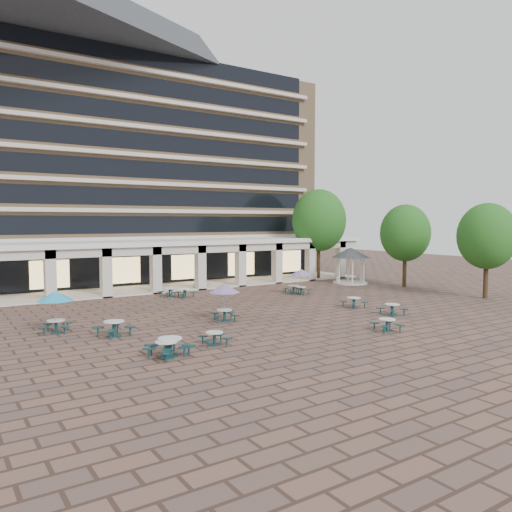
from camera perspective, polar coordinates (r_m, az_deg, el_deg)
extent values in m
plane|color=brown|center=(33.44, 0.12, -6.55)|extent=(120.00, 120.00, 0.00)
cube|color=tan|center=(56.15, -14.56, 8.86)|extent=(40.00, 15.00, 22.00)
cube|color=beige|center=(48.70, -11.48, 2.01)|extent=(36.80, 0.50, 0.35)
cube|color=black|center=(48.89, -11.60, 3.54)|extent=(35.20, 0.05, 1.60)
cube|color=beige|center=(48.68, -11.52, 5.07)|extent=(36.80, 0.50, 0.35)
cube|color=black|center=(48.94, -11.64, 6.59)|extent=(35.20, 0.05, 1.60)
cube|color=beige|center=(48.80, -11.57, 8.13)|extent=(36.80, 0.50, 0.35)
cube|color=black|center=(49.13, -11.69, 9.62)|extent=(35.20, 0.05, 1.60)
cube|color=beige|center=(49.06, -11.61, 11.16)|extent=(36.80, 0.50, 0.35)
cube|color=black|center=(49.46, -11.73, 12.62)|extent=(35.20, 0.05, 1.60)
cube|color=beige|center=(49.46, -11.65, 14.14)|extent=(36.80, 0.50, 0.35)
cube|color=black|center=(49.91, -11.78, 15.57)|extent=(35.20, 0.05, 1.60)
cube|color=beige|center=(49.99, -11.70, 17.08)|extent=(36.80, 0.50, 0.35)
cube|color=black|center=(50.50, -11.82, 18.46)|extent=(35.20, 0.05, 1.60)
cube|color=beige|center=(50.64, -11.74, 19.94)|extent=(36.80, 0.50, 0.35)
cube|color=black|center=(51.22, -11.86, 21.27)|extent=(35.20, 0.05, 1.60)
cube|color=white|center=(46.17, -10.20, 1.55)|extent=(42.00, 6.60, 0.40)
cube|color=beige|center=(43.59, -8.72, 0.84)|extent=(42.00, 0.30, 0.90)
cube|color=black|center=(48.82, -11.41, -1.16)|extent=(38.00, 0.15, 3.20)
cube|color=beige|center=(46.53, -10.14, -3.55)|extent=(42.00, 6.00, 0.12)
cube|color=beige|center=(40.74, -22.47, -2.11)|extent=(0.80, 0.80, 4.00)
cube|color=beige|center=(41.73, -16.77, -1.84)|extent=(0.80, 0.80, 4.00)
cube|color=beige|center=(43.12, -11.39, -1.56)|extent=(0.80, 0.80, 4.00)
cube|color=beige|center=(44.86, -6.38, -1.29)|extent=(0.80, 0.80, 4.00)
cube|color=beige|center=(46.92, -1.78, -1.04)|extent=(0.80, 0.80, 4.00)
cube|color=beige|center=(49.25, 2.41, -0.80)|extent=(0.80, 0.80, 4.00)
cube|color=beige|center=(51.82, 6.20, -0.58)|extent=(0.80, 0.80, 4.00)
cube|color=beige|center=(54.60, 9.62, -0.38)|extent=(0.80, 0.80, 4.00)
cube|color=#FFD88C|center=(45.99, -22.51, -1.94)|extent=(3.20, 0.08, 2.40)
cube|color=#FFD88C|center=(47.60, -14.92, -1.58)|extent=(3.20, 0.08, 2.40)
cube|color=#FFD88C|center=(49.98, -7.94, -1.23)|extent=(3.20, 0.08, 2.40)
cube|color=#FFD88C|center=(53.03, -1.68, -0.89)|extent=(3.20, 0.08, 2.40)
cube|color=#FFD88C|center=(56.64, 3.84, -0.59)|extent=(3.20, 0.08, 2.40)
cylinder|color=#123438|center=(23.43, -9.79, -11.14)|extent=(0.77, 0.77, 0.04)
cylinder|color=#123438|center=(23.35, -9.80, -10.33)|extent=(0.20, 0.20, 0.73)
cylinder|color=silver|center=(23.24, -9.81, -9.27)|extent=(1.11, 1.11, 0.06)
cube|color=#123438|center=(24.14, -9.36, -9.55)|extent=(0.61, 0.67, 0.06)
cylinder|color=#123438|center=(24.20, -9.35, -10.14)|extent=(0.09, 0.09, 0.46)
cube|color=#123438|center=(23.51, -11.89, -9.95)|extent=(0.67, 0.61, 0.06)
cylinder|color=#123438|center=(23.57, -11.88, -10.55)|extent=(0.09, 0.09, 0.46)
cube|color=#123438|center=(22.50, -10.28, -10.56)|extent=(0.61, 0.67, 0.06)
cylinder|color=#123438|center=(22.56, -10.27, -11.19)|extent=(0.09, 0.09, 0.46)
cube|color=#123438|center=(23.15, -7.68, -10.12)|extent=(0.67, 0.61, 0.06)
cylinder|color=#123438|center=(23.21, -7.68, -10.73)|extent=(0.09, 0.09, 0.46)
cylinder|color=#123438|center=(25.14, -4.77, -10.06)|extent=(0.61, 0.61, 0.03)
cylinder|color=#123438|center=(25.08, -4.77, -9.47)|extent=(0.16, 0.16, 0.57)
cylinder|color=silver|center=(25.00, -4.78, -8.69)|extent=(0.87, 0.87, 0.04)
cube|color=#123438|center=(25.64, -4.05, -8.95)|extent=(0.53, 0.46, 0.04)
cylinder|color=#123438|center=(25.68, -4.05, -9.38)|extent=(0.07, 0.07, 0.36)
cube|color=#123438|center=(25.37, -6.14, -9.09)|extent=(0.46, 0.53, 0.04)
cylinder|color=#123438|center=(25.42, -6.13, -9.53)|extent=(0.07, 0.07, 0.36)
cube|color=#123438|center=(24.48, -5.54, -9.58)|extent=(0.53, 0.46, 0.04)
cylinder|color=#123438|center=(24.53, -5.53, -10.03)|extent=(0.07, 0.07, 0.36)
cube|color=#123438|center=(24.75, -3.38, -9.41)|extent=(0.46, 0.53, 0.04)
cylinder|color=#123438|center=(24.80, -3.38, -9.86)|extent=(0.07, 0.07, 0.36)
cylinder|color=#123438|center=(29.03, 14.74, -8.26)|extent=(0.64, 0.64, 0.04)
cylinder|color=#123438|center=(28.98, 14.75, -7.72)|extent=(0.16, 0.16, 0.60)
cylinder|color=silver|center=(28.91, 14.76, -7.00)|extent=(0.91, 0.91, 0.05)
cube|color=#123438|center=(29.64, 15.05, -7.26)|extent=(0.56, 0.47, 0.05)
cylinder|color=#123438|center=(29.68, 15.05, -7.66)|extent=(0.07, 0.07, 0.38)
cube|color=#123438|center=(29.11, 13.37, -7.43)|extent=(0.47, 0.56, 0.05)
cylinder|color=#123438|center=(29.16, 13.36, -7.84)|extent=(0.07, 0.07, 0.38)
cube|color=#123438|center=(28.27, 14.43, -7.79)|extent=(0.56, 0.47, 0.05)
cylinder|color=#123438|center=(28.32, 14.43, -8.21)|extent=(0.07, 0.07, 0.38)
cube|color=#123438|center=(28.82, 16.15, -7.60)|extent=(0.47, 0.56, 0.05)
cylinder|color=#123438|center=(28.86, 16.14, -8.01)|extent=(0.07, 0.07, 0.38)
cylinder|color=#123438|center=(33.99, 15.29, -6.48)|extent=(0.67, 0.67, 0.04)
cylinder|color=#123438|center=(33.94, 15.30, -5.99)|extent=(0.17, 0.17, 0.63)
cylinder|color=silver|center=(33.88, 15.31, -5.35)|extent=(0.96, 0.96, 0.05)
cube|color=#123438|center=(34.66, 15.27, -5.60)|extent=(0.57, 0.56, 0.05)
cylinder|color=#123438|center=(34.70, 15.26, -5.96)|extent=(0.08, 0.08, 0.40)
cube|color=#123438|center=(33.91, 14.03, -5.79)|extent=(0.56, 0.57, 0.05)
cylinder|color=#123438|center=(33.95, 14.03, -6.16)|extent=(0.08, 0.08, 0.40)
cube|color=#123438|center=(33.19, 15.34, -6.03)|extent=(0.57, 0.56, 0.05)
cylinder|color=#123438|center=(33.23, 15.33, -6.40)|extent=(0.08, 0.08, 0.40)
cube|color=#123438|center=(33.96, 16.57, -5.83)|extent=(0.56, 0.57, 0.05)
cylinder|color=#123438|center=(33.99, 16.56, -6.19)|extent=(0.08, 0.08, 0.40)
cylinder|color=#123438|center=(29.77, -21.87, -8.12)|extent=(0.66, 0.66, 0.04)
cylinder|color=#123438|center=(29.71, -21.89, -7.56)|extent=(0.17, 0.17, 0.62)
cylinder|color=silver|center=(29.64, -21.91, -6.85)|extent=(0.95, 0.95, 0.05)
cube|color=#123438|center=(30.11, -20.73, -7.18)|extent=(0.58, 0.45, 0.05)
cylinder|color=#123438|center=(30.15, -20.72, -7.59)|extent=(0.08, 0.08, 0.40)
cube|color=#123438|center=(30.29, -22.70, -7.17)|extent=(0.45, 0.58, 0.05)
cylinder|color=#123438|center=(30.33, -22.69, -7.57)|extent=(0.08, 0.08, 0.40)
cube|color=#123438|center=(29.28, -23.08, -7.55)|extent=(0.58, 0.45, 0.05)
cylinder|color=#123438|center=(29.33, -23.07, -7.97)|extent=(0.08, 0.08, 0.40)
cube|color=#123438|center=(29.10, -21.05, -7.57)|extent=(0.45, 0.58, 0.05)
cylinder|color=#123438|center=(29.14, -21.04, -7.99)|extent=(0.08, 0.08, 0.40)
cylinder|color=gray|center=(29.56, -21.93, -6.00)|extent=(0.05, 0.05, 2.27)
cone|color=#2298C5|center=(29.42, -21.97, -4.28)|extent=(1.99, 1.99, 0.52)
cylinder|color=#123438|center=(23.16, -10.18, -11.33)|extent=(0.71, 0.71, 0.04)
cylinder|color=#123438|center=(23.08, -10.19, -10.59)|extent=(0.18, 0.18, 0.67)
cylinder|color=silver|center=(22.98, -10.20, -9.61)|extent=(1.01, 1.01, 0.05)
cube|color=#123438|center=(23.81, -10.17, -9.85)|extent=(0.48, 0.62, 0.05)
cylinder|color=#123438|center=(23.87, -10.17, -10.39)|extent=(0.08, 0.08, 0.42)
cube|color=#123438|center=(23.07, -12.18, -10.33)|extent=(0.62, 0.48, 0.05)
cylinder|color=#123438|center=(23.13, -12.17, -10.89)|extent=(0.08, 0.08, 0.42)
cube|color=#123438|center=(22.29, -10.22, -10.82)|extent=(0.48, 0.62, 0.05)
cylinder|color=#123438|center=(22.35, -10.21, -11.39)|extent=(0.08, 0.08, 0.42)
cube|color=#123438|center=(23.05, -8.21, -10.29)|extent=(0.62, 0.48, 0.05)
cylinder|color=#123438|center=(23.11, -8.20, -10.85)|extent=(0.08, 0.08, 0.42)
cylinder|color=#123438|center=(30.93, -3.61, -7.38)|extent=(0.66, 0.66, 0.04)
cylinder|color=#123438|center=(30.88, -3.62, -6.85)|extent=(0.17, 0.17, 0.62)
cylinder|color=silver|center=(30.81, -3.62, -6.16)|extent=(0.94, 0.94, 0.05)
cube|color=#123438|center=(31.46, -2.88, -6.45)|extent=(0.58, 0.47, 0.05)
cylinder|color=#123438|center=(31.50, -2.87, -6.84)|extent=(0.08, 0.08, 0.40)
cube|color=#123438|center=(31.26, -4.75, -6.53)|extent=(0.47, 0.58, 0.05)
cylinder|color=#123438|center=(31.30, -4.75, -6.92)|extent=(0.08, 0.08, 0.40)
cube|color=#123438|center=(30.26, -4.39, -6.88)|extent=(0.58, 0.47, 0.05)
cylinder|color=#123438|center=(30.30, -4.38, -7.28)|extent=(0.08, 0.08, 0.40)
cube|color=#123438|center=(30.47, -2.46, -6.80)|extent=(0.47, 0.58, 0.05)
cylinder|color=#123438|center=(30.51, -2.45, -7.20)|extent=(0.08, 0.08, 0.40)
cylinder|color=gray|center=(30.73, -3.62, -5.35)|extent=(0.05, 0.05, 2.26)
cone|color=#7F6CAC|center=(30.60, -3.63, -3.70)|extent=(1.98, 1.98, 0.52)
cylinder|color=#123438|center=(27.96, -15.90, -8.75)|extent=(0.76, 0.76, 0.04)
cylinder|color=#123438|center=(27.88, -15.92, -8.08)|extent=(0.20, 0.20, 0.72)
cylinder|color=silver|center=(27.80, -15.93, -7.21)|extent=(1.08, 1.08, 0.05)
cube|color=#123438|center=(28.67, -15.58, -7.50)|extent=(0.55, 0.67, 0.05)
cylinder|color=#123438|center=(28.72, -15.57, -7.99)|extent=(0.09, 0.09, 0.46)
cube|color=#123438|center=(28.04, -17.63, -7.80)|extent=(0.67, 0.55, 0.05)
cylinder|color=#123438|center=(28.09, -17.62, -8.30)|extent=(0.09, 0.09, 0.46)
cube|color=#123438|center=(27.05, -16.28, -8.20)|extent=(0.55, 0.67, 0.05)
cylinder|color=#123438|center=(27.10, -16.27, -8.72)|extent=(0.09, 0.09, 0.46)
cube|color=#123438|center=(27.70, -14.19, -7.88)|extent=(0.67, 0.55, 0.05)
cylinder|color=#123438|center=(27.75, -14.18, -8.38)|extent=(0.09, 0.09, 0.46)
cylinder|color=#123438|center=(40.58, -8.21, -4.69)|extent=(0.67, 0.67, 0.04)
cylinder|color=#123438|center=(40.54, -8.21, -4.27)|extent=(0.17, 0.17, 0.63)
cylinder|color=silver|center=(40.49, -8.22, -3.74)|extent=(0.95, 0.95, 0.05)
cube|color=#123438|center=(41.25, -8.07, -3.98)|extent=(0.51, 0.58, 0.05)
cylinder|color=#123438|center=(41.28, -8.07, -4.28)|extent=(0.08, 0.08, 0.40)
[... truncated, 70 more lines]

